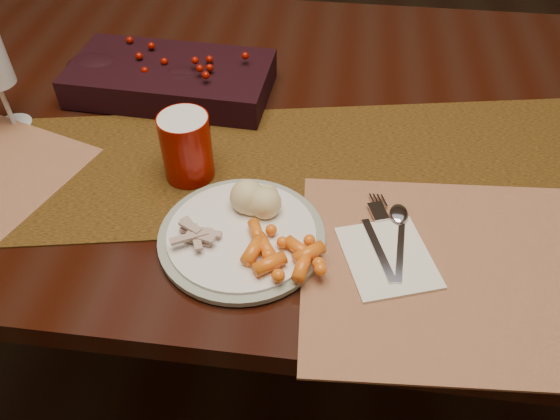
# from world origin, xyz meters

# --- Properties ---
(floor) EXTENTS (5.00, 5.00, 0.00)m
(floor) POSITION_xyz_m (0.00, 0.00, 0.00)
(floor) COLOR black
(floor) RESTS_ON ground
(dining_table) EXTENTS (1.80, 1.00, 0.75)m
(dining_table) POSITION_xyz_m (0.00, 0.00, 0.38)
(dining_table) COLOR black
(dining_table) RESTS_ON floor
(table_runner) EXTENTS (1.58, 0.61, 0.00)m
(table_runner) POSITION_xyz_m (-0.05, -0.15, 0.75)
(table_runner) COLOR #592C08
(table_runner) RESTS_ON dining_table
(centerpiece) EXTENTS (0.39, 0.21, 0.08)m
(centerpiece) POSITION_xyz_m (-0.25, 0.05, 0.79)
(centerpiece) COLOR black
(centerpiece) RESTS_ON table_runner
(placemat_main) EXTENTS (0.50, 0.38, 0.00)m
(placemat_main) POSITION_xyz_m (0.29, -0.33, 0.75)
(placemat_main) COLOR brown
(placemat_main) RESTS_ON dining_table
(dinner_plate) EXTENTS (0.27, 0.27, 0.01)m
(dinner_plate) POSITION_xyz_m (-0.04, -0.32, 0.76)
(dinner_plate) COLOR white
(dinner_plate) RESTS_ON placemat_main
(baby_carrots) EXTENTS (0.11, 0.09, 0.02)m
(baby_carrots) POSITION_xyz_m (0.02, -0.36, 0.78)
(baby_carrots) COLOR orange
(baby_carrots) RESTS_ON dinner_plate
(mashed_potatoes) EXTENTS (0.10, 0.09, 0.05)m
(mashed_potatoes) POSITION_xyz_m (-0.04, -0.26, 0.79)
(mashed_potatoes) COLOR tan
(mashed_potatoes) RESTS_ON dinner_plate
(turkey_shreds) EXTENTS (0.08, 0.08, 0.02)m
(turkey_shreds) POSITION_xyz_m (-0.11, -0.34, 0.78)
(turkey_shreds) COLOR #A28E82
(turkey_shreds) RESTS_ON dinner_plate
(napkin) EXTENTS (0.15, 0.17, 0.00)m
(napkin) POSITION_xyz_m (0.17, -0.33, 0.76)
(napkin) COLOR white
(napkin) RESTS_ON placemat_main
(fork) EXTENTS (0.07, 0.15, 0.00)m
(fork) POSITION_xyz_m (0.15, -0.30, 0.76)
(fork) COLOR silver
(fork) RESTS_ON napkin
(spoon) EXTENTS (0.04, 0.14, 0.00)m
(spoon) POSITION_xyz_m (0.18, -0.30, 0.76)
(spoon) COLOR silver
(spoon) RESTS_ON napkin
(red_cup) EXTENTS (0.09, 0.09, 0.11)m
(red_cup) POSITION_xyz_m (-0.15, -0.19, 0.81)
(red_cup) COLOR #800B00
(red_cup) RESTS_ON placemat_main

